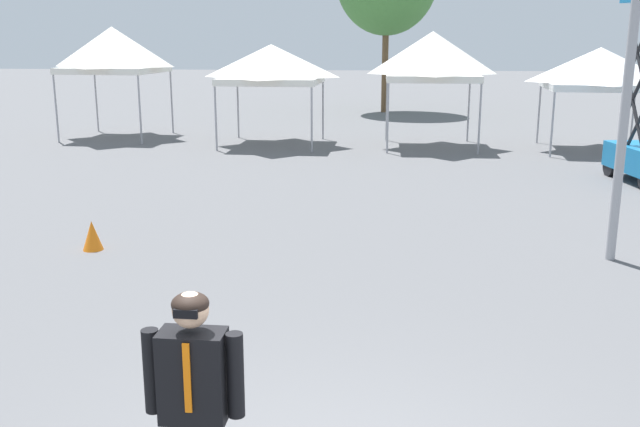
{
  "coord_description": "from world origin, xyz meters",
  "views": [
    {
      "loc": [
        0.39,
        -4.38,
        3.3
      ],
      "look_at": [
        -0.41,
        3.63,
        1.3
      ],
      "focal_mm": 39.98,
      "sensor_mm": 36.0,
      "label": 1
    }
  ],
  "objects": [
    {
      "name": "canopy_tent_far_right",
      "position": [
        -8.78,
        18.87,
        2.89
      ],
      "size": [
        3.12,
        3.12,
        3.64
      ],
      "color": "#9E9EA3",
      "rests_on": "ground"
    },
    {
      "name": "canopy_tent_left_of_center",
      "position": [
        -3.31,
        17.74,
        2.49
      ],
      "size": [
        3.07,
        3.07,
        3.09
      ],
      "color": "#9E9EA3",
      "rests_on": "ground"
    },
    {
      "name": "canopy_tent_right_of_center",
      "position": [
        1.59,
        17.71,
        2.74
      ],
      "size": [
        2.81,
        2.81,
        3.47
      ],
      "color": "#9E9EA3",
      "rests_on": "ground"
    },
    {
      "name": "canopy_tent_behind_left",
      "position": [
        6.41,
        17.43,
        2.42
      ],
      "size": [
        3.16,
        3.16,
        3.02
      ],
      "color": "#9E9EA3",
      "rests_on": "ground"
    },
    {
      "name": "person_foreground",
      "position": [
        -0.81,
        -0.37,
        1.03
      ],
      "size": [
        0.65,
        0.26,
        1.78
      ],
      "color": "#33384C",
      "rests_on": "ground"
    },
    {
      "name": "traffic_cone_lot_center",
      "position": [
        -4.29,
        6.09,
        0.24
      ],
      "size": [
        0.32,
        0.32,
        0.48
      ],
      "primitive_type": "cone",
      "color": "orange",
      "rests_on": "ground"
    }
  ]
}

